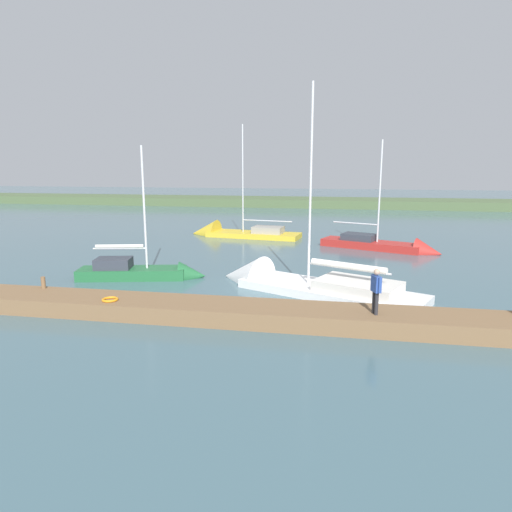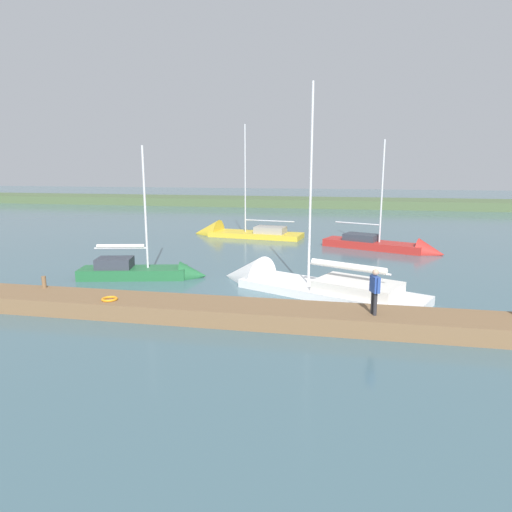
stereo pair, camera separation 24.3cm
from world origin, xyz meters
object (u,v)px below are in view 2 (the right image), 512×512
(sailboat_far_left, at_px, (147,274))
(sailboat_mid_channel, at_px, (389,248))
(person_on_dock, at_px, (375,288))
(sailboat_behind_pier, at_px, (233,234))
(sailboat_near_dock, at_px, (290,285))
(mooring_post_far, at_px, (44,282))
(life_ring_buoy, at_px, (110,299))

(sailboat_far_left, distance_m, sailboat_mid_channel, 17.78)
(sailboat_far_left, xyz_separation_m, person_on_dock, (-11.73, 6.10, 1.45))
(sailboat_far_left, xyz_separation_m, sailboat_mid_channel, (-13.89, -11.10, -0.06))
(sailboat_mid_channel, distance_m, sailboat_behind_pier, 13.60)
(sailboat_far_left, relative_size, sailboat_near_dock, 0.70)
(mooring_post_far, distance_m, sailboat_behind_pier, 21.05)
(sailboat_far_left, bearing_deg, person_on_dock, -40.02)
(person_on_dock, bearing_deg, sailboat_behind_pier, -85.09)
(sailboat_mid_channel, relative_size, person_on_dock, 5.13)
(sailboat_far_left, xyz_separation_m, sailboat_behind_pier, (-1.06, -15.60, -0.10))
(mooring_post_far, relative_size, sailboat_near_dock, 0.05)
(sailboat_far_left, relative_size, sailboat_behind_pier, 0.73)
(mooring_post_far, relative_size, person_on_dock, 0.31)
(life_ring_buoy, bearing_deg, sailboat_mid_channel, -126.09)
(sailboat_mid_channel, distance_m, person_on_dock, 17.40)
(sailboat_far_left, distance_m, sailboat_behind_pier, 15.64)
(sailboat_mid_channel, relative_size, sailboat_behind_pier, 0.82)
(sailboat_mid_channel, bearing_deg, sailboat_behind_pier, -177.05)
(sailboat_far_left, height_order, sailboat_behind_pier, sailboat_behind_pier)
(sailboat_behind_pier, height_order, sailboat_near_dock, sailboat_near_dock)
(life_ring_buoy, xyz_separation_m, sailboat_mid_channel, (-12.68, -17.40, -0.57))
(mooring_post_far, xyz_separation_m, sailboat_behind_pier, (-3.71, -20.70, -0.82))
(sailboat_near_dock, bearing_deg, person_on_dock, 149.05)
(life_ring_buoy, relative_size, person_on_dock, 0.38)
(life_ring_buoy, bearing_deg, mooring_post_far, -17.34)
(sailboat_far_left, bearing_deg, sailboat_behind_pier, 73.58)
(mooring_post_far, bearing_deg, sailboat_far_left, -117.45)
(sailboat_far_left, relative_size, person_on_dock, 4.56)
(mooring_post_far, bearing_deg, life_ring_buoy, 162.66)
(life_ring_buoy, relative_size, sailboat_far_left, 0.08)
(mooring_post_far, bearing_deg, sailboat_behind_pier, -100.15)
(mooring_post_far, distance_m, sailboat_mid_channel, 23.16)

